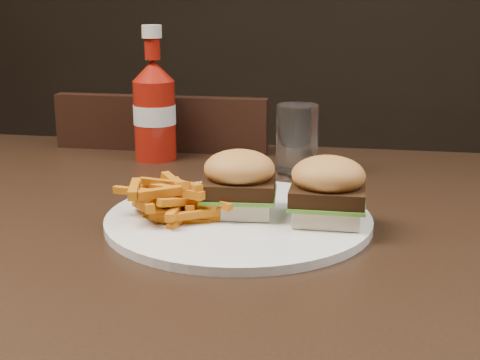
% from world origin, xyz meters
% --- Properties ---
extents(dining_table, '(1.20, 0.80, 0.04)m').
position_xyz_m(dining_table, '(0.00, 0.00, 0.73)').
color(dining_table, black).
rests_on(dining_table, ground).
extents(chair_far, '(0.39, 0.39, 0.04)m').
position_xyz_m(chair_far, '(-0.14, 0.50, 0.43)').
color(chair_far, black).
rests_on(chair_far, ground).
extents(plate, '(0.31, 0.31, 0.01)m').
position_xyz_m(plate, '(0.06, -0.02, 0.76)').
color(plate, white).
rests_on(plate, dining_table).
extents(sandwich_half_a, '(0.08, 0.08, 0.02)m').
position_xyz_m(sandwich_half_a, '(0.06, -0.02, 0.77)').
color(sandwich_half_a, beige).
rests_on(sandwich_half_a, plate).
extents(sandwich_half_b, '(0.07, 0.07, 0.02)m').
position_xyz_m(sandwich_half_b, '(0.16, -0.03, 0.77)').
color(sandwich_half_b, beige).
rests_on(sandwich_half_b, plate).
extents(fries_pile, '(0.13, 0.13, 0.05)m').
position_xyz_m(fries_pile, '(-0.02, -0.03, 0.78)').
color(fries_pile, '#B47514').
rests_on(fries_pile, plate).
extents(ketchup_bottle, '(0.08, 0.08, 0.13)m').
position_xyz_m(ketchup_bottle, '(-0.13, 0.26, 0.81)').
color(ketchup_bottle, '#9B160C').
rests_on(ketchup_bottle, dining_table).
extents(tumbler, '(0.07, 0.07, 0.10)m').
position_xyz_m(tumbler, '(0.10, 0.21, 0.81)').
color(tumbler, white).
rests_on(tumbler, dining_table).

